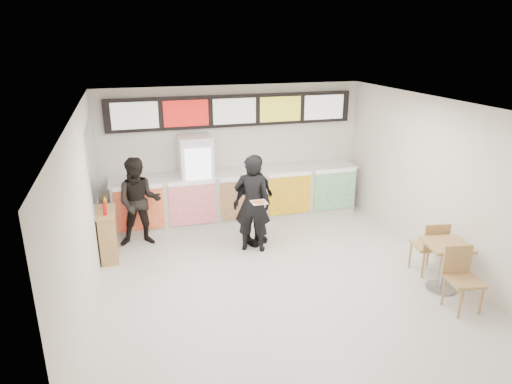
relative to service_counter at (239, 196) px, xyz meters
name	(u,v)px	position (x,y,z in m)	size (l,w,h in m)	color
floor	(283,286)	(0.00, -3.09, -0.57)	(7.00, 7.00, 0.00)	beige
ceiling	(287,108)	(0.00, -3.09, 2.43)	(7.00, 7.00, 0.00)	white
wall_back	(234,152)	(0.00, 0.41, 0.93)	(6.00, 6.00, 0.00)	silver
wall_left	(85,224)	(-3.00, -3.09, 0.93)	(7.00, 7.00, 0.00)	silver
wall_right	(446,187)	(3.00, -3.09, 0.93)	(7.00, 7.00, 0.00)	silver
service_counter	(239,196)	(0.00, 0.00, 0.00)	(5.56, 0.77, 1.14)	silver
menu_board	(234,111)	(0.00, 0.32, 1.88)	(5.50, 0.14, 0.70)	black
drinks_fridge	(197,181)	(-0.93, 0.02, 0.43)	(0.70, 0.67, 2.00)	white
mirror_panel	(92,163)	(-2.99, -0.64, 1.18)	(0.01, 2.00, 1.50)	#B2B7BF
customer_main	(252,204)	(-0.12, -1.58, 0.39)	(0.70, 0.46, 1.92)	black
customer_left	(139,202)	(-2.20, -0.72, 0.33)	(0.88, 0.68, 1.80)	black
customer_mid	(254,200)	(-0.01, -1.30, 0.35)	(1.08, 0.45, 1.85)	black
pizza_slice	(259,202)	(-0.12, -2.03, 0.58)	(0.36, 0.36, 0.02)	beige
cafe_table	(445,258)	(2.50, -3.90, 0.01)	(0.78, 1.75, 0.99)	tan
condiment_ledge	(108,234)	(-2.82, -1.15, -0.09)	(0.34, 0.84, 1.12)	tan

